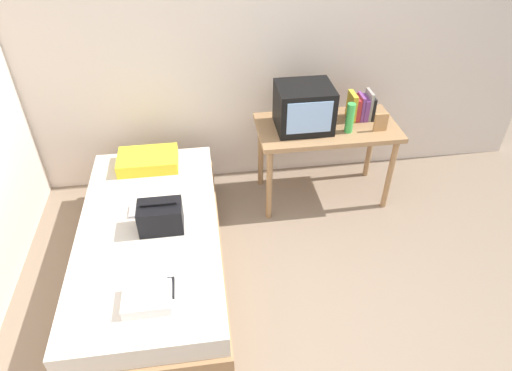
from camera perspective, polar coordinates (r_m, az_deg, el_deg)
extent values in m
plane|color=#84705B|center=(3.09, 5.30, -19.55)|extent=(8.00, 8.00, 0.00)
cube|color=beige|center=(3.87, -0.16, 18.17)|extent=(5.20, 0.10, 2.60)
cube|color=#9E754C|center=(3.43, -12.90, -8.97)|extent=(1.00, 2.00, 0.29)
cube|color=beige|center=(3.27, -13.45, -6.19)|extent=(0.97, 1.94, 0.17)
cube|color=#9E754C|center=(3.78, 9.08, 7.34)|extent=(1.16, 0.60, 0.04)
cylinder|color=#9E754C|center=(3.68, 1.71, 0.06)|extent=(0.05, 0.05, 0.69)
cylinder|color=#9E754C|center=(3.96, 16.73, 1.34)|extent=(0.05, 0.05, 0.69)
cylinder|color=#9E754C|center=(4.06, 0.61, 4.15)|extent=(0.05, 0.05, 0.69)
cylinder|color=#9E754C|center=(4.32, 14.43, 5.08)|extent=(0.05, 0.05, 0.69)
cube|color=black|center=(3.63, 6.13, 9.91)|extent=(0.44, 0.38, 0.36)
cube|color=#8CB2E0|center=(3.46, 6.87, 8.57)|extent=(0.35, 0.01, 0.26)
cylinder|color=green|center=(3.65, 11.92, 8.45)|extent=(0.07, 0.07, 0.25)
cube|color=gold|center=(3.85, 12.14, 9.88)|extent=(0.04, 0.16, 0.23)
cube|color=#B72D33|center=(3.87, 12.70, 9.64)|extent=(0.04, 0.15, 0.19)
cube|color=#7A3D89|center=(3.88, 13.20, 9.78)|extent=(0.02, 0.16, 0.21)
cube|color=#7A3D89|center=(3.90, 13.65, 9.65)|extent=(0.04, 0.17, 0.19)
cube|color=gray|center=(3.90, 14.19, 10.00)|extent=(0.03, 0.15, 0.24)
cube|color=black|center=(3.92, 14.50, 9.72)|extent=(0.02, 0.17, 0.20)
cube|color=#B27F4C|center=(3.75, 15.68, 7.79)|extent=(0.11, 0.02, 0.15)
cube|color=yellow|center=(3.78, -13.64, 3.14)|extent=(0.48, 0.33, 0.10)
cube|color=black|center=(3.12, -12.10, -3.93)|extent=(0.30, 0.20, 0.20)
cylinder|color=black|center=(3.04, -12.38, -2.31)|extent=(0.24, 0.02, 0.02)
cube|color=white|center=(3.02, -15.64, -8.88)|extent=(0.21, 0.29, 0.01)
cube|color=black|center=(2.79, -10.85, -12.74)|extent=(0.04, 0.16, 0.02)
cube|color=#B7B7BC|center=(3.35, -15.50, -3.17)|extent=(0.04, 0.14, 0.02)
cube|color=white|center=(2.73, -13.72, -13.90)|extent=(0.28, 0.22, 0.07)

